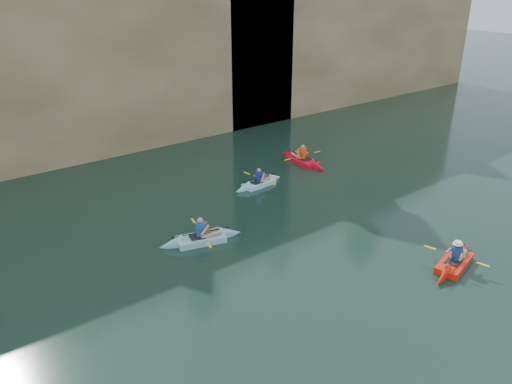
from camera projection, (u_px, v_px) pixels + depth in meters
cliff at (35, 33)px, 31.20m from camera, size 70.00×16.00×12.00m
cliff_slab_center at (113, 48)px, 27.07m from camera, size 24.00×2.40×11.40m
cliff_slab_east at (360, 37)px, 38.57m from camera, size 26.00×2.40×9.84m
sea_cave_center at (14, 144)px, 24.89m from camera, size 3.50×1.00×3.20m
sea_cave_east at (240, 93)px, 32.46m from camera, size 5.00×1.00×4.50m
main_kayaker at (454, 262)px, 17.41m from camera, size 3.37×2.20×1.22m
kayaker_ltblue_near at (201, 238)px, 18.98m from camera, size 3.34×2.45×1.29m
kayaker_red_far at (302, 160)px, 26.93m from camera, size 2.51×3.50×1.28m
kayaker_ltblue_mid at (259, 183)px, 24.06m from camera, size 2.96×2.21×1.11m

